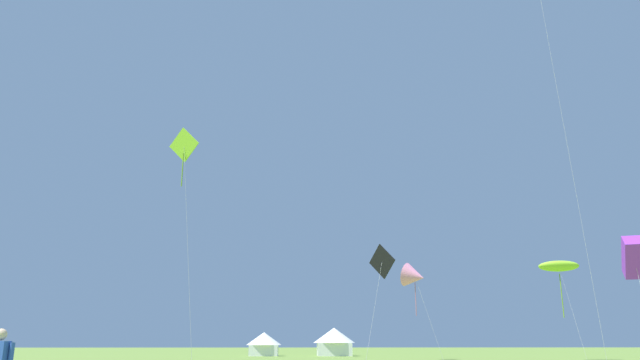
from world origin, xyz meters
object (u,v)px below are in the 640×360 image
(kite_purple_box, at_px, (634,257))
(kite_pink_delta, at_px, (415,276))
(kite_lime_diamond, at_px, (184,148))
(kite_black_diamond, at_px, (382,262))
(festival_tent_right, at_px, (264,343))
(kite_lime_parafoil, at_px, (559,266))
(festival_tent_left, at_px, (334,340))

(kite_purple_box, bearing_deg, kite_pink_delta, 113.71)
(kite_lime_diamond, xyz_separation_m, kite_black_diamond, (14.65, 8.35, -6.64))
(kite_purple_box, height_order, festival_tent_right, kite_purple_box)
(kite_black_diamond, distance_m, kite_lime_parafoil, 18.28)
(kite_purple_box, xyz_separation_m, festival_tent_right, (-23.06, 38.50, -4.72))
(kite_pink_delta, relative_size, kite_lime_parafoil, 0.95)
(kite_purple_box, distance_m, kite_pink_delta, 21.79)
(kite_black_diamond, bearing_deg, kite_lime_parafoil, 20.00)
(kite_purple_box, xyz_separation_m, kite_black_diamond, (-12.51, 14.11, 1.55))
(kite_black_diamond, bearing_deg, kite_pink_delta, 57.18)
(kite_purple_box, height_order, kite_black_diamond, kite_black_diamond)
(kite_lime_diamond, height_order, festival_tent_right, kite_lime_diamond)
(kite_purple_box, relative_size, kite_lime_parafoil, 0.83)
(kite_pink_delta, relative_size, festival_tent_right, 2.07)
(kite_pink_delta, height_order, kite_lime_diamond, kite_lime_diamond)
(kite_purple_box, xyz_separation_m, kite_pink_delta, (-8.75, 19.93, 1.03))
(kite_lime_diamond, xyz_separation_m, festival_tent_right, (4.10, 32.74, -12.91))
(kite_black_diamond, height_order, festival_tent_left, kite_black_diamond)
(kite_lime_parafoil, xyz_separation_m, festival_tent_right, (-27.72, 18.14, -6.76))
(kite_lime_parafoil, bearing_deg, kite_black_diamond, -160.00)
(kite_purple_box, distance_m, festival_tent_left, 41.51)
(festival_tent_right, bearing_deg, kite_lime_diamond, -97.14)
(kite_lime_diamond, relative_size, kite_black_diamond, 1.72)
(kite_lime_diamond, height_order, kite_black_diamond, kite_lime_diamond)
(kite_purple_box, bearing_deg, kite_lime_parafoil, 77.10)
(festival_tent_left, bearing_deg, kite_lime_parafoil, -42.89)
(festival_tent_left, bearing_deg, kite_black_diamond, -84.48)
(kite_pink_delta, distance_m, festival_tent_right, 24.13)
(kite_lime_diamond, bearing_deg, kite_black_diamond, 29.70)
(kite_lime_diamond, distance_m, kite_black_diamond, 18.12)
(festival_tent_right, distance_m, festival_tent_left, 8.19)
(kite_lime_parafoil, xyz_separation_m, festival_tent_left, (-19.53, 18.14, -6.47))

